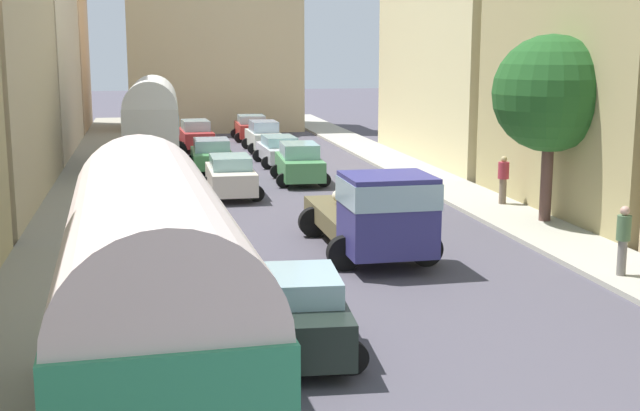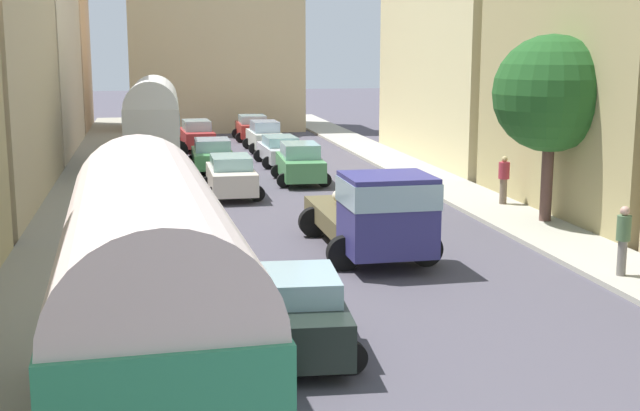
{
  "view_description": "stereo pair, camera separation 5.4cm",
  "coord_description": "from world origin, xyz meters",
  "px_view_note": "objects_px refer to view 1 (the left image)",
  "views": [
    {
      "loc": [
        -4.71,
        -6.39,
        5.79
      ],
      "look_at": [
        0.0,
        16.6,
        1.33
      ],
      "focal_mm": 47.83,
      "sensor_mm": 36.0,
      "label": 1
    },
    {
      "loc": [
        -4.66,
        -6.4,
        5.79
      ],
      "look_at": [
        0.0,
        16.6,
        1.33
      ],
      "focal_mm": 47.83,
      "sensor_mm": 36.0,
      "label": 2
    }
  ],
  "objects_px": {
    "parked_bus_1": "(152,118)",
    "car_1": "(279,150)",
    "cargo_truck_0": "(374,211)",
    "car_4": "(300,313)",
    "car_2": "(264,136)",
    "car_5": "(231,176)",
    "car_6": "(212,155)",
    "car_7": "(196,135)",
    "pedestrian_1": "(623,238)",
    "parked_bus_0": "(153,302)",
    "pedestrian_2": "(503,178)",
    "car_0": "(299,163)",
    "car_3": "(251,128)"
  },
  "relations": [
    {
      "from": "cargo_truck_0",
      "to": "car_3",
      "type": "xyz_separation_m",
      "value": [
        0.3,
        29.64,
        -0.52
      ]
    },
    {
      "from": "pedestrian_1",
      "to": "pedestrian_2",
      "type": "bearing_deg",
      "value": 83.87
    },
    {
      "from": "parked_bus_1",
      "to": "cargo_truck_0",
      "type": "bearing_deg",
      "value": -73.03
    },
    {
      "from": "cargo_truck_0",
      "to": "car_2",
      "type": "height_order",
      "value": "cargo_truck_0"
    },
    {
      "from": "car_4",
      "to": "car_5",
      "type": "xyz_separation_m",
      "value": [
        0.4,
        17.21,
        0.0
      ]
    },
    {
      "from": "parked_bus_0",
      "to": "pedestrian_2",
      "type": "relative_size",
      "value": 4.42
    },
    {
      "from": "car_4",
      "to": "car_7",
      "type": "distance_m",
      "value": 32.34
    },
    {
      "from": "pedestrian_1",
      "to": "pedestrian_2",
      "type": "xyz_separation_m",
      "value": [
        1.03,
        9.62,
        -0.03
      ]
    },
    {
      "from": "car_4",
      "to": "car_5",
      "type": "bearing_deg",
      "value": 88.68
    },
    {
      "from": "parked_bus_0",
      "to": "car_7",
      "type": "bearing_deg",
      "value": 85.75
    },
    {
      "from": "car_1",
      "to": "pedestrian_1",
      "type": "height_order",
      "value": "pedestrian_1"
    },
    {
      "from": "pedestrian_2",
      "to": "parked_bus_0",
      "type": "bearing_deg",
      "value": -126.5
    },
    {
      "from": "car_6",
      "to": "parked_bus_0",
      "type": "bearing_deg",
      "value": -95.98
    },
    {
      "from": "parked_bus_0",
      "to": "car_2",
      "type": "bearing_deg",
      "value": 79.73
    },
    {
      "from": "parked_bus_0",
      "to": "pedestrian_1",
      "type": "relative_size",
      "value": 4.36
    },
    {
      "from": "car_2",
      "to": "pedestrian_1",
      "type": "xyz_separation_m",
      "value": [
        5.12,
        -27.6,
        0.27
      ]
    },
    {
      "from": "car_7",
      "to": "car_1",
      "type": "bearing_deg",
      "value": -62.2
    },
    {
      "from": "parked_bus_1",
      "to": "car_6",
      "type": "bearing_deg",
      "value": -28.57
    },
    {
      "from": "car_4",
      "to": "car_2",
      "type": "bearing_deg",
      "value": 83.4
    },
    {
      "from": "car_7",
      "to": "cargo_truck_0",
      "type": "bearing_deg",
      "value": -82.59
    },
    {
      "from": "parked_bus_0",
      "to": "car_7",
      "type": "distance_m",
      "value": 36.32
    },
    {
      "from": "car_6",
      "to": "cargo_truck_0",
      "type": "bearing_deg",
      "value": -79.88
    },
    {
      "from": "parked_bus_1",
      "to": "car_5",
      "type": "relative_size",
      "value": 2.1
    },
    {
      "from": "car_7",
      "to": "car_4",
      "type": "bearing_deg",
      "value": -89.94
    },
    {
      "from": "cargo_truck_0",
      "to": "car_5",
      "type": "distance_m",
      "value": 10.77
    },
    {
      "from": "parked_bus_1",
      "to": "car_7",
      "type": "height_order",
      "value": "parked_bus_1"
    },
    {
      "from": "pedestrian_1",
      "to": "car_5",
      "type": "bearing_deg",
      "value": 120.99
    },
    {
      "from": "cargo_truck_0",
      "to": "pedestrian_1",
      "type": "distance_m",
      "value": 6.43
    },
    {
      "from": "parked_bus_0",
      "to": "car_1",
      "type": "xyz_separation_m",
      "value": [
        6.31,
        29.32,
        -1.64
      ]
    },
    {
      "from": "parked_bus_1",
      "to": "car_1",
      "type": "bearing_deg",
      "value": -0.44
    },
    {
      "from": "car_5",
      "to": "pedestrian_1",
      "type": "distance_m",
      "value": 16.14
    },
    {
      "from": "parked_bus_1",
      "to": "car_0",
      "type": "relative_size",
      "value": 2.02
    },
    {
      "from": "cargo_truck_0",
      "to": "pedestrian_1",
      "type": "xyz_separation_m",
      "value": [
        5.42,
        -3.46,
        -0.21
      ]
    },
    {
      "from": "car_1",
      "to": "cargo_truck_0",
      "type": "bearing_deg",
      "value": -90.92
    },
    {
      "from": "parked_bus_0",
      "to": "parked_bus_1",
      "type": "relative_size",
      "value": 0.97
    },
    {
      "from": "car_3",
      "to": "car_5",
      "type": "distance_m",
      "value": 19.53
    },
    {
      "from": "car_4",
      "to": "car_5",
      "type": "height_order",
      "value": "car_5"
    },
    {
      "from": "cargo_truck_0",
      "to": "car_0",
      "type": "bearing_deg",
      "value": 88.69
    },
    {
      "from": "parked_bus_1",
      "to": "pedestrian_2",
      "type": "distance_m",
      "value": 17.51
    },
    {
      "from": "parked_bus_1",
      "to": "car_2",
      "type": "bearing_deg",
      "value": 42.26
    },
    {
      "from": "parked_bus_0",
      "to": "car_6",
      "type": "distance_m",
      "value": 28.14
    },
    {
      "from": "car_6",
      "to": "car_7",
      "type": "bearing_deg",
      "value": 91.63
    },
    {
      "from": "car_3",
      "to": "pedestrian_2",
      "type": "distance_m",
      "value": 24.28
    },
    {
      "from": "cargo_truck_0",
      "to": "car_4",
      "type": "relative_size",
      "value": 1.8
    },
    {
      "from": "cargo_truck_0",
      "to": "car_6",
      "type": "distance_m",
      "value": 17.54
    },
    {
      "from": "car_2",
      "to": "car_5",
      "type": "xyz_separation_m",
      "value": [
        -3.19,
        -13.77,
        -0.02
      ]
    },
    {
      "from": "parked_bus_1",
      "to": "car_3",
      "type": "bearing_deg",
      "value": 61.27
    },
    {
      "from": "pedestrian_1",
      "to": "cargo_truck_0",
      "type": "bearing_deg",
      "value": 147.44
    },
    {
      "from": "car_1",
      "to": "car_6",
      "type": "xyz_separation_m",
      "value": [
        -3.38,
        -1.38,
        0.03
      ]
    },
    {
      "from": "cargo_truck_0",
      "to": "car_4",
      "type": "height_order",
      "value": "cargo_truck_0"
    }
  ]
}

